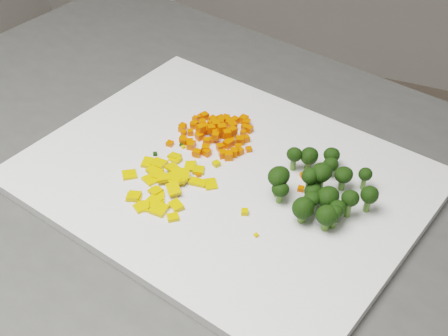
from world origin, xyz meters
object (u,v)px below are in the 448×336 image
at_px(carrot_pile, 219,127).
at_px(cutting_board, 224,178).
at_px(broccoli_pile, 318,176).
at_px(pepper_pile, 174,179).

bearing_deg(carrot_pile, cutting_board, -62.82).
bearing_deg(cutting_board, broccoli_pile, 3.35).
bearing_deg(broccoli_pile, carrot_pile, 157.56).
height_order(carrot_pile, pepper_pile, carrot_pile).
distance_m(cutting_board, broccoli_pile, 0.13).
bearing_deg(cutting_board, pepper_pile, -140.08).
bearing_deg(carrot_pile, broccoli_pile, -22.44).
relative_size(pepper_pile, broccoli_pile, 0.97).
xyz_separation_m(carrot_pile, broccoli_pile, (0.16, -0.07, 0.02)).
xyz_separation_m(cutting_board, pepper_pile, (-0.05, -0.04, 0.02)).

